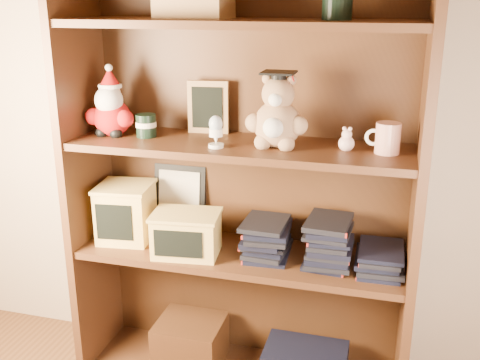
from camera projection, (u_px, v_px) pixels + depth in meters
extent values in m
cube|color=tan|center=(243.00, 46.00, 1.97)|extent=(3.00, 0.04, 2.50)
cube|color=#472714|center=(88.00, 172.00, 2.07)|extent=(0.03, 0.35, 1.60)
cube|color=#472714|center=(418.00, 201.00, 1.78)|extent=(0.03, 0.35, 1.60)
cube|color=#422411|center=(252.00, 172.00, 2.08)|extent=(1.20, 0.02, 1.60)
cube|color=#472714|center=(240.00, 23.00, 1.76)|extent=(1.14, 0.33, 0.02)
cube|color=#422411|center=(191.00, 342.00, 2.18)|extent=(0.25, 0.22, 0.18)
cylinder|color=black|center=(338.00, 1.00, 1.66)|extent=(0.09, 0.09, 0.11)
cube|color=#472714|center=(240.00, 255.00, 2.01)|extent=(1.14, 0.33, 0.02)
cube|color=#472714|center=(240.00, 147.00, 1.88)|extent=(1.14, 0.33, 0.02)
sphere|color=#A50F0F|center=(112.00, 118.00, 1.98)|extent=(0.13, 0.13, 0.13)
sphere|color=#A50F0F|center=(94.00, 117.00, 1.97)|extent=(0.06, 0.06, 0.06)
sphere|color=#A50F0F|center=(125.00, 118.00, 1.94)|extent=(0.06, 0.06, 0.06)
sphere|color=black|center=(102.00, 132.00, 1.97)|extent=(0.04, 0.04, 0.04)
sphere|color=black|center=(116.00, 133.00, 1.96)|extent=(0.04, 0.04, 0.04)
sphere|color=white|center=(109.00, 100.00, 1.94)|extent=(0.10, 0.10, 0.10)
sphere|color=#D8B293|center=(111.00, 93.00, 1.95)|extent=(0.07, 0.07, 0.07)
cone|color=#A50F0F|center=(109.00, 77.00, 1.93)|extent=(0.08, 0.08, 0.07)
sphere|color=white|center=(109.00, 68.00, 1.92)|extent=(0.03, 0.03, 0.03)
cylinder|color=white|center=(110.00, 86.00, 1.94)|extent=(0.08, 0.08, 0.01)
cylinder|color=black|center=(146.00, 126.00, 1.95)|extent=(0.07, 0.07, 0.08)
cylinder|color=beige|center=(146.00, 124.00, 1.95)|extent=(0.07, 0.07, 0.02)
cube|color=#9E7547|center=(208.00, 107.00, 1.99)|extent=(0.15, 0.04, 0.19)
cube|color=black|center=(207.00, 108.00, 1.98)|extent=(0.11, 0.02, 0.15)
cube|color=#9E7547|center=(211.00, 127.00, 2.04)|extent=(0.07, 0.07, 0.01)
cylinder|color=white|center=(216.00, 146.00, 1.82)|extent=(0.05, 0.05, 0.01)
cone|color=white|center=(216.00, 139.00, 1.82)|extent=(0.02, 0.02, 0.04)
cylinder|color=white|center=(216.00, 132.00, 1.81)|extent=(0.04, 0.04, 0.03)
ellipsoid|color=silver|center=(216.00, 124.00, 1.80)|extent=(0.04, 0.04, 0.06)
sphere|color=#A27A55|center=(278.00, 124.00, 1.82)|extent=(0.15, 0.15, 0.15)
sphere|color=white|center=(273.00, 128.00, 1.76)|extent=(0.07, 0.07, 0.07)
sphere|color=#A27A55|center=(255.00, 123.00, 1.82)|extent=(0.06, 0.06, 0.06)
sphere|color=#A27A55|center=(298.00, 125.00, 1.78)|extent=(0.06, 0.06, 0.06)
sphere|color=#A27A55|center=(263.00, 142.00, 1.81)|extent=(0.06, 0.06, 0.06)
sphere|color=#A27A55|center=(286.00, 144.00, 1.79)|extent=(0.06, 0.06, 0.06)
sphere|color=#A27A55|center=(278.00, 94.00, 1.79)|extent=(0.11, 0.11, 0.11)
sphere|color=white|center=(275.00, 100.00, 1.76)|extent=(0.04, 0.04, 0.04)
sphere|color=#A27A55|center=(267.00, 79.00, 1.80)|extent=(0.04, 0.04, 0.04)
sphere|color=#A27A55|center=(291.00, 80.00, 1.78)|extent=(0.04, 0.04, 0.04)
cylinder|color=black|center=(279.00, 76.00, 1.78)|extent=(0.05, 0.05, 0.02)
cube|color=black|center=(279.00, 73.00, 1.77)|extent=(0.10, 0.10, 0.01)
cylinder|color=#A50F0F|center=(293.00, 78.00, 1.74)|extent=(0.00, 0.05, 0.03)
sphere|color=beige|center=(346.00, 144.00, 1.78)|extent=(0.05, 0.05, 0.05)
sphere|color=beige|center=(347.00, 134.00, 1.77)|extent=(0.03, 0.03, 0.03)
sphere|color=beige|center=(344.00, 129.00, 1.77)|extent=(0.01, 0.01, 0.01)
sphere|color=beige|center=(350.00, 129.00, 1.76)|extent=(0.01, 0.01, 0.01)
cylinder|color=silver|center=(388.00, 138.00, 1.74)|extent=(0.08, 0.08, 0.10)
torus|color=white|center=(373.00, 137.00, 1.75)|extent=(0.05, 0.01, 0.05)
cube|color=black|center=(180.00, 198.00, 2.16)|extent=(0.21, 0.05, 0.26)
cube|color=beige|center=(179.00, 199.00, 2.15)|extent=(0.16, 0.03, 0.21)
cube|color=#DAB559|center=(126.00, 213.00, 2.08)|extent=(0.21, 0.21, 0.20)
cube|color=black|center=(114.00, 222.00, 2.00)|extent=(0.13, 0.02, 0.13)
cube|color=#DAB559|center=(124.00, 187.00, 2.05)|extent=(0.22, 0.22, 0.01)
cube|color=#DAB559|center=(186.00, 235.00, 1.97)|extent=(0.24, 0.18, 0.14)
cube|color=black|center=(178.00, 244.00, 1.89)|extent=(0.17, 0.03, 0.09)
cube|color=#DAB559|center=(186.00, 215.00, 1.94)|extent=(0.25, 0.20, 0.01)
cube|color=black|center=(267.00, 253.00, 1.97)|extent=(0.14, 0.20, 0.02)
cube|color=black|center=(267.00, 249.00, 1.97)|extent=(0.14, 0.20, 0.02)
cube|color=black|center=(267.00, 245.00, 1.96)|extent=(0.14, 0.20, 0.02)
cube|color=black|center=(267.00, 240.00, 1.96)|extent=(0.14, 0.20, 0.02)
cube|color=black|center=(267.00, 236.00, 1.95)|extent=(0.14, 0.20, 0.02)
cube|color=black|center=(267.00, 232.00, 1.95)|extent=(0.14, 0.20, 0.02)
cube|color=black|center=(267.00, 228.00, 1.94)|extent=(0.14, 0.20, 0.02)
cube|color=black|center=(267.00, 224.00, 1.94)|extent=(0.14, 0.20, 0.02)
cube|color=black|center=(328.00, 260.00, 1.92)|extent=(0.14, 0.20, 0.02)
cube|color=black|center=(328.00, 256.00, 1.92)|extent=(0.14, 0.20, 0.02)
cube|color=black|center=(328.00, 252.00, 1.91)|extent=(0.14, 0.20, 0.02)
cube|color=black|center=(329.00, 247.00, 1.91)|extent=(0.14, 0.20, 0.02)
cube|color=black|center=(329.00, 243.00, 1.90)|extent=(0.14, 0.20, 0.02)
cube|color=black|center=(329.00, 239.00, 1.90)|extent=(0.14, 0.20, 0.02)
cube|color=black|center=(329.00, 234.00, 1.89)|extent=(0.14, 0.20, 0.02)
cube|color=black|center=(330.00, 230.00, 1.89)|extent=(0.14, 0.20, 0.02)
cube|color=black|center=(330.00, 226.00, 1.88)|extent=(0.14, 0.20, 0.02)
cube|color=black|center=(330.00, 221.00, 1.88)|extent=(0.14, 0.20, 0.02)
cube|color=black|center=(378.00, 266.00, 1.88)|extent=(0.14, 0.20, 0.02)
cube|color=black|center=(378.00, 262.00, 1.87)|extent=(0.14, 0.20, 0.02)
cube|color=black|center=(378.00, 258.00, 1.87)|extent=(0.14, 0.20, 0.02)
cube|color=black|center=(379.00, 253.00, 1.86)|extent=(0.14, 0.20, 0.02)
cube|color=black|center=(379.00, 249.00, 1.86)|extent=(0.14, 0.20, 0.02)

